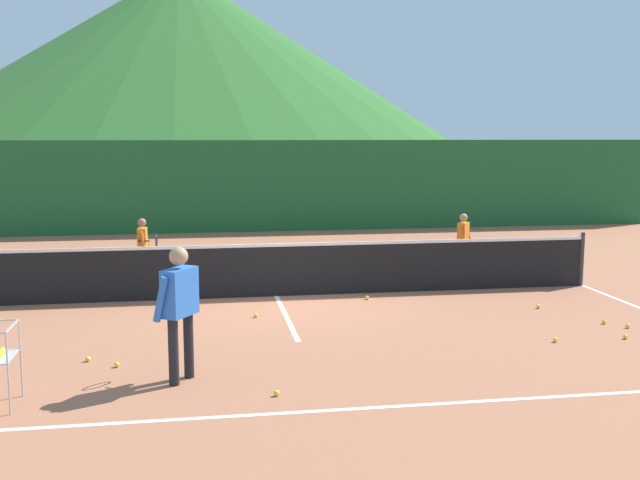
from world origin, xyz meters
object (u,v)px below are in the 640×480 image
tennis_ball_5 (538,306)px  tennis_ball_9 (604,322)px  tennis_ball_1 (367,298)px  tennis_ball_3 (117,365)px  student_0 (143,243)px  tennis_ball_10 (88,359)px  student_1 (463,236)px  tennis_ball_6 (628,326)px  tennis_ball_8 (277,393)px  tennis_ball_4 (625,337)px  tennis_ball_2 (256,315)px  tennis_ball_0 (555,340)px  instructor (179,301)px  tennis_net (276,269)px

tennis_ball_5 → tennis_ball_9: (0.54, -1.15, 0.00)m
tennis_ball_1 → tennis_ball_3: (-4.01, -3.30, 0.00)m
tennis_ball_1 → tennis_ball_9: same height
student_0 → tennis_ball_10: 5.63m
tennis_ball_1 → student_1: bearing=42.8°
tennis_ball_6 → tennis_ball_10: same height
tennis_ball_1 → tennis_ball_8: size_ratio=1.00×
tennis_ball_4 → tennis_ball_6: bearing=55.5°
student_0 → tennis_ball_5: student_0 is taller
tennis_ball_2 → tennis_ball_10: size_ratio=1.00×
tennis_ball_9 → tennis_ball_1: bearing=145.0°
tennis_ball_0 → instructor: bearing=-170.8°
instructor → tennis_ball_0: (5.22, 0.84, -0.95)m
tennis_ball_2 → tennis_ball_3: (-1.94, -2.29, 0.00)m
tennis_ball_2 → tennis_ball_10: bearing=-139.6°
tennis_ball_6 → tennis_ball_1: bearing=143.6°
tennis_ball_5 → tennis_ball_9: size_ratio=1.00×
tennis_net → tennis_ball_0: tennis_net is taller
tennis_ball_8 → tennis_ball_4: bearing=16.4°
tennis_ball_8 → tennis_ball_9: (5.38, 2.38, 0.00)m
tennis_ball_5 → tennis_ball_10: same height
tennis_net → tennis_ball_8: 5.24m
tennis_ball_4 → student_0: bearing=141.6°
student_1 → tennis_net: bearing=-155.3°
tennis_ball_2 → tennis_ball_6: same height
student_1 → tennis_ball_1: size_ratio=18.23×
tennis_net → student_1: (4.28, 1.97, 0.24)m
tennis_ball_6 → tennis_ball_4: bearing=-124.5°
tennis_net → tennis_ball_1: bearing=-18.5°
student_1 → tennis_ball_8: student_1 is taller
tennis_ball_1 → tennis_ball_4: size_ratio=1.00×
student_0 → tennis_ball_10: student_0 is taller
tennis_net → tennis_ball_4: bearing=-38.0°
tennis_ball_8 → tennis_ball_10: 2.84m
instructor → tennis_ball_6: bearing=11.7°
student_0 → tennis_ball_5: bearing=-28.7°
tennis_net → tennis_ball_6: size_ratio=177.22×
tennis_ball_8 → tennis_ball_3: bearing=144.2°
tennis_ball_0 → tennis_ball_8: 4.43m
student_0 → tennis_ball_4: 9.22m
tennis_ball_1 → tennis_ball_9: 3.99m
tennis_ball_9 → tennis_ball_8: bearing=-156.2°
tennis_ball_1 → tennis_ball_2: same height
tennis_ball_6 → tennis_ball_8: bearing=-159.5°
tennis_ball_5 → tennis_ball_10: bearing=-165.5°
tennis_ball_5 → tennis_ball_10: (-7.13, -1.85, 0.00)m
tennis_ball_1 → tennis_ball_9: bearing=-35.0°
student_0 → tennis_ball_8: student_0 is taller
tennis_ball_2 → instructor: bearing=-110.6°
tennis_ball_1 → tennis_ball_6: (3.49, -2.57, 0.00)m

